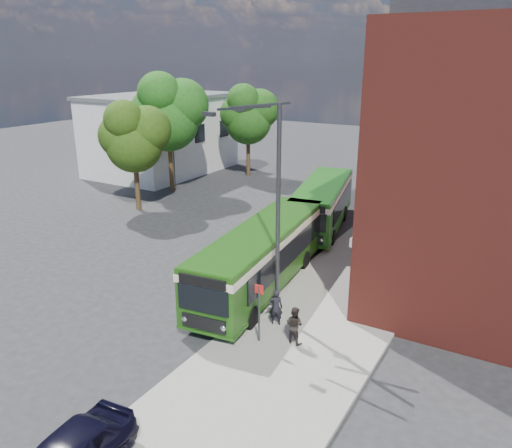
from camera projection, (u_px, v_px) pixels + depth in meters
The scene contains 14 objects.
ground at pixel (205, 275), 25.54m from camera, with size 120.00×120.00×0.00m, color #252527.
pavement at pixel (386, 250), 28.72m from camera, with size 6.00×48.00×0.15m, color gray.
kerb_line at pixel (336, 241), 30.20m from camera, with size 0.12×48.00×0.01m, color beige.
white_building at pixel (162, 133), 47.72m from camera, with size 9.40×13.40×7.30m.
flagpole at pixel (173, 130), 40.57m from camera, with size 0.95×0.10×9.00m.
street_lamp at pixel (270, 209), 20.07m from camera, with size 2.96×2.38×9.00m.
bus_stop_sign at pixel (259, 309), 18.95m from camera, with size 0.35×0.08×2.52m.
bus_front at pixel (263, 252), 23.67m from camera, with size 3.77×11.62×3.02m.
bus_rear at pixel (322, 201), 32.01m from camera, with size 4.66×10.06×3.02m.
pedestrian_a at pixel (276, 307), 20.35m from camera, with size 0.57×0.37×1.55m, color black.
pedestrian_b at pixel (294, 325), 19.03m from camera, with size 0.73×0.57×1.50m, color black.
tree_left at pixel (133, 136), 34.83m from camera, with size 4.69×4.46×7.92m.
tree_mid at pixel (168, 111), 39.42m from camera, with size 5.70×5.42×9.63m.
tree_right at pixel (248, 114), 45.08m from camera, with size 5.00×4.75×8.43m.
Camera 1 is at (14.05, -18.87, 10.62)m, focal length 35.00 mm.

